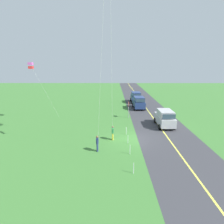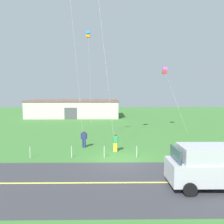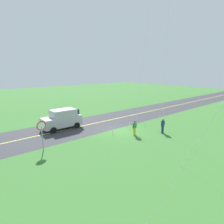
{
  "view_description": "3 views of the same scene",
  "coord_description": "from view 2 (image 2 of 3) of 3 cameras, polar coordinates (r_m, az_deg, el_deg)",
  "views": [
    {
      "loc": [
        -19.68,
        2.31,
        8.33
      ],
      "look_at": [
        0.7,
        2.4,
        2.97
      ],
      "focal_mm": 30.14,
      "sensor_mm": 36.0,
      "label": 1
    },
    {
      "loc": [
        -0.7,
        -15.57,
        4.96
      ],
      "look_at": [
        -0.48,
        0.83,
        3.51
      ],
      "focal_mm": 34.69,
      "sensor_mm": 36.0,
      "label": 2
    },
    {
      "loc": [
        13.34,
        14.84,
        6.67
      ],
      "look_at": [
        2.28,
        1.62,
        2.74
      ],
      "focal_mm": 29.65,
      "sensor_mm": 36.0,
      "label": 3
    }
  ],
  "objects": [
    {
      "name": "ground_plane",
      "position": [
        16.37,
        1.77,
        -12.77
      ],
      "size": [
        120.0,
        120.0,
        0.1
      ],
      "primitive_type": "cube",
      "color": "#3D7533"
    },
    {
      "name": "warehouse_distant",
      "position": [
        46.33,
        -9.76,
        1.01
      ],
      "size": [
        18.36,
        10.2,
        3.5
      ],
      "color": "beige",
      "rests_on": "ground"
    },
    {
      "name": "kite_yellow_high",
      "position": [
        30.19,
        13.72,
        10.54
      ],
      "size": [
        2.62,
        2.95,
        8.38
      ],
      "color": "silver",
      "rests_on": "ground"
    },
    {
      "name": "road_centre_stripe",
      "position": [
        12.61,
        2.61,
        -18.1
      ],
      "size": [
        120.0,
        0.16,
        0.0
      ],
      "primitive_type": "cube",
      "color": "#E5E04C",
      "rests_on": "asphalt_road"
    },
    {
      "name": "person_adult_companion",
      "position": [
        19.93,
        -7.4,
        -6.86
      ],
      "size": [
        0.58,
        0.22,
        1.6
      ],
      "rotation": [
        0.0,
        0.0,
        2.77
      ],
      "color": "navy",
      "rests_on": "ground"
    },
    {
      "name": "fence_post_2",
      "position": [
        16.89,
        -2.07,
        -10.44
      ],
      "size": [
        0.05,
        0.05,
        0.9
      ],
      "primitive_type": "cylinder",
      "color": "silver",
      "rests_on": "ground"
    },
    {
      "name": "fence_post_3",
      "position": [
        17.02,
        6.55,
        -10.35
      ],
      "size": [
        0.05,
        0.05,
        0.9
      ],
      "primitive_type": "cylinder",
      "color": "silver",
      "rests_on": "ground"
    },
    {
      "name": "person_adult_near",
      "position": [
        18.36,
        0.89,
        -7.84
      ],
      "size": [
        0.58,
        0.22,
        1.6
      ],
      "rotation": [
        0.0,
        0.0,
        0.62
      ],
      "color": "yellow",
      "rests_on": "ground"
    },
    {
      "name": "asphalt_road",
      "position": [
        12.61,
        2.61,
        -18.12
      ],
      "size": [
        120.0,
        7.0,
        0.0
      ],
      "primitive_type": "cube",
      "color": "#38383D",
      "rests_on": "ground"
    },
    {
      "name": "fence_post_0",
      "position": [
        17.94,
        -20.79,
        -9.85
      ],
      "size": [
        0.05,
        0.05,
        0.9
      ],
      "primitive_type": "cylinder",
      "color": "silver",
      "rests_on": "ground"
    },
    {
      "name": "kite_green_far",
      "position": [
        34.33,
        -6.28,
        19.59
      ],
      "size": [
        0.67,
        0.56,
        14.09
      ],
      "color": "silver",
      "rests_on": "ground"
    },
    {
      "name": "car_suv_foreground",
      "position": [
        12.67,
        24.28,
        -12.89
      ],
      "size": [
        4.4,
        2.12,
        2.24
      ],
      "color": "#B7B7BC",
      "rests_on": "ground"
    },
    {
      "name": "fence_post_1",
      "position": [
        17.13,
        -10.62,
        -10.31
      ],
      "size": [
        0.05,
        0.05,
        0.9
      ],
      "primitive_type": "cylinder",
      "color": "silver",
      "rests_on": "ground"
    }
  ]
}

